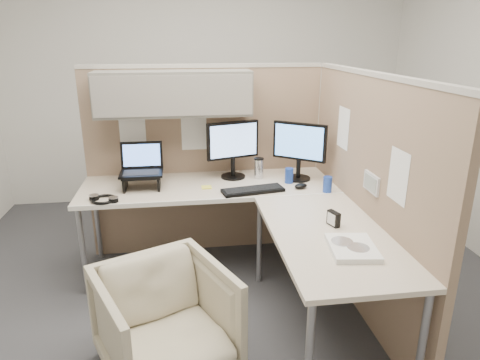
{
  "coord_description": "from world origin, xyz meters",
  "views": [
    {
      "loc": [
        -0.31,
        -2.66,
        1.83
      ],
      "look_at": [
        0.1,
        0.25,
        0.85
      ],
      "focal_mm": 32.0,
      "sensor_mm": 36.0,
      "label": 1
    }
  ],
  "objects": [
    {
      "name": "ground",
      "position": [
        0.0,
        0.0,
        0.0
      ],
      "size": [
        4.5,
        4.5,
        0.0
      ],
      "primitive_type": "plane",
      "color": "#36363B",
      "rests_on": "ground"
    },
    {
      "name": "partition_back",
      "position": [
        -0.22,
        0.83,
        1.1
      ],
      "size": [
        2.0,
        0.36,
        1.63
      ],
      "color": "#957961",
      "rests_on": "ground"
    },
    {
      "name": "partition_right",
      "position": [
        0.9,
        -0.07,
        0.82
      ],
      "size": [
        0.07,
        2.03,
        1.63
      ],
      "color": "#957961",
      "rests_on": "ground"
    },
    {
      "name": "desk",
      "position": [
        0.12,
        0.13,
        0.69
      ],
      "size": [
        2.0,
        1.98,
        0.73
      ],
      "color": "beige",
      "rests_on": "ground"
    },
    {
      "name": "office_chair",
      "position": [
        -0.44,
        -0.6,
        0.35
      ],
      "size": [
        0.87,
        0.85,
        0.69
      ],
      "primitive_type": "imported",
      "rotation": [
        0.0,
        0.0,
        0.42
      ],
      "color": "beige",
      "rests_on": "ground"
    },
    {
      "name": "monitor_left",
      "position": [
        0.1,
        0.68,
        1.0
      ],
      "size": [
        0.43,
        0.2,
        0.47
      ],
      "rotation": [
        0.0,
        0.0,
        0.29
      ],
      "color": "black",
      "rests_on": "desk"
    },
    {
      "name": "monitor_right",
      "position": [
        0.62,
        0.56,
        1.0
      ],
      "size": [
        0.37,
        0.29,
        0.47
      ],
      "rotation": [
        0.0,
        0.0,
        -0.64
      ],
      "color": "black",
      "rests_on": "desk"
    },
    {
      "name": "laptop_station",
      "position": [
        -0.62,
        0.54,
        0.86
      ],
      "size": [
        0.32,
        0.28,
        0.33
      ],
      "color": "black",
      "rests_on": "desk"
    },
    {
      "name": "keyboard",
      "position": [
        0.21,
        0.31,
        0.74
      ],
      "size": [
        0.49,
        0.24,
        0.02
      ],
      "primitive_type": "cube",
      "rotation": [
        0.0,
        0.0,
        0.18
      ],
      "color": "black",
      "rests_on": "desk"
    },
    {
      "name": "mouse",
      "position": [
        0.58,
        0.34,
        0.75
      ],
      "size": [
        0.13,
        0.11,
        0.04
      ],
      "primitive_type": "ellipsoid",
      "rotation": [
        0.0,
        0.0,
        0.41
      ],
      "color": "black",
      "rests_on": "desk"
    },
    {
      "name": "travel_mug",
      "position": [
        0.31,
        0.63,
        0.82
      ],
      "size": [
        0.08,
        0.08,
        0.17
      ],
      "color": "silver",
      "rests_on": "desk"
    },
    {
      "name": "soda_can_green",
      "position": [
        0.76,
        0.23,
        0.79
      ],
      "size": [
        0.07,
        0.07,
        0.12
      ],
      "primitive_type": "cylinder",
      "color": "#1E3FA5",
      "rests_on": "desk"
    },
    {
      "name": "soda_can_silver",
      "position": [
        0.53,
        0.48,
        0.79
      ],
      "size": [
        0.07,
        0.07,
        0.12
      ],
      "primitive_type": "cylinder",
      "color": "#1E3FA5",
      "rests_on": "desk"
    },
    {
      "name": "sticky_note_d",
      "position": [
        -0.13,
        0.45,
        0.73
      ],
      "size": [
        0.08,
        0.08,
        0.01
      ],
      "primitive_type": "cube",
      "rotation": [
        0.0,
        0.0,
        0.02
      ],
      "color": "#F8F041",
      "rests_on": "desk"
    },
    {
      "name": "sticky_note_b",
      "position": [
        0.03,
        0.28,
        0.73
      ],
      "size": [
        0.08,
        0.08,
        0.01
      ],
      "primitive_type": "cube",
      "rotation": [
        0.0,
        0.0,
        0.03
      ],
      "color": "#F8F041",
      "rests_on": "desk"
    },
    {
      "name": "headphones",
      "position": [
        -0.87,
        0.28,
        0.74
      ],
      "size": [
        0.24,
        0.24,
        0.03
      ],
      "rotation": [
        0.0,
        0.0,
        -0.43
      ],
      "color": "black",
      "rests_on": "desk"
    },
    {
      "name": "paper_stack",
      "position": [
        0.59,
        -0.68,
        0.75
      ],
      "size": [
        0.28,
        0.34,
        0.03
      ],
      "rotation": [
        0.0,
        0.0,
        -0.13
      ],
      "color": "white",
      "rests_on": "desk"
    },
    {
      "name": "desk_clock",
      "position": [
        0.59,
        -0.35,
        0.78
      ],
      "size": [
        0.06,
        0.1,
        0.09
      ],
      "rotation": [
        0.0,
        0.0,
        -1.24
      ],
      "color": "black",
      "rests_on": "desk"
    }
  ]
}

